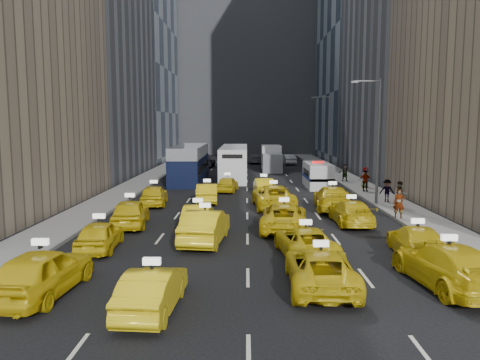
{
  "coord_description": "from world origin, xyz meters",
  "views": [
    {
      "loc": [
        -0.06,
        -21.33,
        5.87
      ],
      "look_at": [
        -0.5,
        10.53,
        2.0
      ],
      "focal_mm": 35.0,
      "sensor_mm": 36.0,
      "label": 1
    }
  ],
  "objects_px": {
    "double_decker": "(190,164)",
    "box_truck": "(271,158)",
    "taxi_1": "(152,289)",
    "taxi_3": "(448,265)",
    "city_bus": "(234,162)",
    "taxi_2": "(320,268)",
    "nypd_van": "(318,176)",
    "taxi_0": "(42,272)",
    "pedestrian_0": "(399,203)"
  },
  "relations": [
    {
      "from": "taxi_3",
      "to": "taxi_0",
      "type": "bearing_deg",
      "value": -2.83
    },
    {
      "from": "city_bus",
      "to": "box_truck",
      "type": "height_order",
      "value": "city_bus"
    },
    {
      "from": "city_bus",
      "to": "taxi_2",
      "type": "bearing_deg",
      "value": -90.75
    },
    {
      "from": "taxi_3",
      "to": "pedestrian_0",
      "type": "height_order",
      "value": "pedestrian_0"
    },
    {
      "from": "taxi_2",
      "to": "box_truck",
      "type": "relative_size",
      "value": 0.71
    },
    {
      "from": "double_decker",
      "to": "box_truck",
      "type": "bearing_deg",
      "value": 46.91
    },
    {
      "from": "nypd_van",
      "to": "pedestrian_0",
      "type": "height_order",
      "value": "nypd_van"
    },
    {
      "from": "taxi_3",
      "to": "city_bus",
      "type": "height_order",
      "value": "city_bus"
    },
    {
      "from": "taxi_0",
      "to": "taxi_3",
      "type": "relative_size",
      "value": 0.89
    },
    {
      "from": "taxi_1",
      "to": "nypd_van",
      "type": "distance_m",
      "value": 30.27
    },
    {
      "from": "taxi_1",
      "to": "taxi_2",
      "type": "xyz_separation_m",
      "value": [
        5.6,
        2.19,
        0.01
      ]
    },
    {
      "from": "double_decker",
      "to": "box_truck",
      "type": "height_order",
      "value": "double_decker"
    },
    {
      "from": "taxi_0",
      "to": "double_decker",
      "type": "relative_size",
      "value": 0.39
    },
    {
      "from": "box_truck",
      "to": "pedestrian_0",
      "type": "height_order",
      "value": "box_truck"
    },
    {
      "from": "taxi_1",
      "to": "taxi_3",
      "type": "xyz_separation_m",
      "value": [
        10.19,
        2.32,
        0.11
      ]
    },
    {
      "from": "taxi_1",
      "to": "pedestrian_0",
      "type": "bearing_deg",
      "value": -127.64
    },
    {
      "from": "city_bus",
      "to": "taxi_3",
      "type": "bearing_deg",
      "value": -83.2
    },
    {
      "from": "taxi_1",
      "to": "double_decker",
      "type": "bearing_deg",
      "value": -81.71
    },
    {
      "from": "taxi_0",
      "to": "taxi_3",
      "type": "bearing_deg",
      "value": -170.59
    },
    {
      "from": "taxi_0",
      "to": "city_bus",
      "type": "relative_size",
      "value": 0.36
    },
    {
      "from": "taxi_0",
      "to": "double_decker",
      "type": "bearing_deg",
      "value": -87.11
    },
    {
      "from": "taxi_2",
      "to": "box_truck",
      "type": "height_order",
      "value": "box_truck"
    },
    {
      "from": "taxi_0",
      "to": "double_decker",
      "type": "height_order",
      "value": "double_decker"
    },
    {
      "from": "taxi_3",
      "to": "pedestrian_0",
      "type": "distance_m",
      "value": 11.85
    },
    {
      "from": "taxi_3",
      "to": "city_bus",
      "type": "relative_size",
      "value": 0.41
    },
    {
      "from": "taxi_1",
      "to": "city_bus",
      "type": "bearing_deg",
      "value": -89.11
    },
    {
      "from": "taxi_0",
      "to": "taxi_1",
      "type": "bearing_deg",
      "value": 167.93
    },
    {
      "from": "taxi_1",
      "to": "box_truck",
      "type": "xyz_separation_m",
      "value": [
        6.05,
        44.01,
        0.84
      ]
    },
    {
      "from": "taxi_2",
      "to": "pedestrian_0",
      "type": "distance_m",
      "value": 13.54
    },
    {
      "from": "taxi_2",
      "to": "pedestrian_0",
      "type": "bearing_deg",
      "value": -117.81
    },
    {
      "from": "nypd_van",
      "to": "box_truck",
      "type": "distance_m",
      "value": 15.67
    },
    {
      "from": "nypd_van",
      "to": "taxi_3",
      "type": "bearing_deg",
      "value": -84.08
    },
    {
      "from": "nypd_van",
      "to": "double_decker",
      "type": "bearing_deg",
      "value": 164.25
    },
    {
      "from": "double_decker",
      "to": "city_bus",
      "type": "relative_size",
      "value": 0.93
    },
    {
      "from": "double_decker",
      "to": "city_bus",
      "type": "bearing_deg",
      "value": 28.32
    },
    {
      "from": "pedestrian_0",
      "to": "taxi_3",
      "type": "bearing_deg",
      "value": -86.57
    },
    {
      "from": "taxi_3",
      "to": "box_truck",
      "type": "bearing_deg",
      "value": -91.49
    },
    {
      "from": "taxi_3",
      "to": "nypd_van",
      "type": "height_order",
      "value": "nypd_van"
    },
    {
      "from": "taxi_3",
      "to": "box_truck",
      "type": "distance_m",
      "value": 41.9
    },
    {
      "from": "taxi_3",
      "to": "taxi_2",
      "type": "bearing_deg",
      "value": -5.52
    },
    {
      "from": "city_bus",
      "to": "double_decker",
      "type": "bearing_deg",
      "value": -155.58
    },
    {
      "from": "taxi_2",
      "to": "taxi_3",
      "type": "xyz_separation_m",
      "value": [
        4.59,
        0.13,
        0.1
      ]
    },
    {
      "from": "nypd_van",
      "to": "pedestrian_0",
      "type": "bearing_deg",
      "value": -75.18
    },
    {
      "from": "taxi_1",
      "to": "city_bus",
      "type": "distance_m",
      "value": 36.08
    },
    {
      "from": "taxi_0",
      "to": "taxi_2",
      "type": "bearing_deg",
      "value": -169.31
    },
    {
      "from": "taxi_0",
      "to": "pedestrian_0",
      "type": "height_order",
      "value": "pedestrian_0"
    },
    {
      "from": "double_decker",
      "to": "box_truck",
      "type": "distance_m",
      "value": 13.93
    },
    {
      "from": "taxi_1",
      "to": "taxi_3",
      "type": "distance_m",
      "value": 10.45
    },
    {
      "from": "nypd_van",
      "to": "box_truck",
      "type": "bearing_deg",
      "value": 107.23
    },
    {
      "from": "taxi_1",
      "to": "box_truck",
      "type": "height_order",
      "value": "box_truck"
    }
  ]
}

